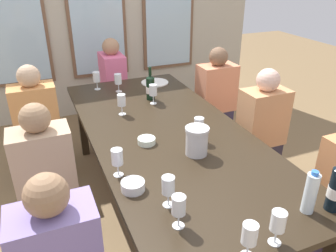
# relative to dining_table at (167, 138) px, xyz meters

# --- Properties ---
(ground_plane) EXTENTS (12.00, 12.00, 0.00)m
(ground_plane) POSITION_rel_dining_table_xyz_m (0.00, 0.00, -0.68)
(ground_plane) COLOR olive
(dining_table) EXTENTS (1.11, 2.56, 0.74)m
(dining_table) POSITION_rel_dining_table_xyz_m (0.00, 0.00, 0.00)
(dining_table) COLOR #2D2316
(dining_table) RESTS_ON ground
(white_plate_0) EXTENTS (0.28, 0.28, 0.01)m
(white_plate_0) POSITION_rel_dining_table_xyz_m (0.30, 1.05, 0.06)
(white_plate_0) COLOR white
(white_plate_0) RESTS_ON dining_table
(metal_pitcher) EXTENTS (0.16, 0.16, 0.19)m
(metal_pitcher) POSITION_rel_dining_table_xyz_m (0.05, -0.37, 0.16)
(metal_pitcher) COLOR silver
(metal_pitcher) RESTS_ON dining_table
(wine_bottle_1) EXTENTS (0.08, 0.08, 0.30)m
(wine_bottle_1) POSITION_rel_dining_table_xyz_m (0.11, 0.65, 0.17)
(wine_bottle_1) COLOR black
(wine_bottle_1) RESTS_ON dining_table
(tasting_bowl_0) EXTENTS (0.12, 0.12, 0.04)m
(tasting_bowl_0) POSITION_rel_dining_table_xyz_m (-0.20, -0.11, 0.08)
(tasting_bowl_0) COLOR white
(tasting_bowl_0) RESTS_ON dining_table
(tasting_bowl_1) EXTENTS (0.13, 0.13, 0.05)m
(tasting_bowl_1) POSITION_rel_dining_table_xyz_m (-0.45, -0.58, 0.09)
(tasting_bowl_1) COLOR white
(tasting_bowl_1) RESTS_ON dining_table
(water_bottle) EXTENTS (0.06, 0.06, 0.24)m
(water_bottle) POSITION_rel_dining_table_xyz_m (0.31, -1.09, 0.17)
(water_bottle) COLOR white
(water_bottle) RESTS_ON dining_table
(wine_glass_0) EXTENTS (0.07, 0.07, 0.17)m
(wine_glass_0) POSITION_rel_dining_table_xyz_m (-0.33, -0.93, 0.18)
(wine_glass_0) COLOR white
(wine_glass_0) RESTS_ON dining_table
(wine_glass_1) EXTENTS (0.07, 0.07, 0.17)m
(wine_glass_1) POSITION_rel_dining_table_xyz_m (-0.32, -0.77, 0.18)
(wine_glass_1) COLOR white
(wine_glass_1) RESTS_ON dining_table
(wine_glass_2) EXTENTS (0.07, 0.07, 0.17)m
(wine_glass_2) POSITION_rel_dining_table_xyz_m (0.09, 0.54, 0.18)
(wine_glass_2) COLOR white
(wine_glass_2) RESTS_ON dining_table
(wine_glass_3) EXTENTS (0.07, 0.07, 0.17)m
(wine_glass_3) POSITION_rel_dining_table_xyz_m (0.15, -0.21, 0.18)
(wine_glass_3) COLOR white
(wine_glass_3) RESTS_ON dining_table
(wine_glass_4) EXTENTS (0.07, 0.07, 0.17)m
(wine_glass_4) POSITION_rel_dining_table_xyz_m (-0.13, -1.21, 0.18)
(wine_glass_4) COLOR white
(wine_glass_4) RESTS_ON dining_table
(wine_glass_5) EXTENTS (0.07, 0.07, 0.17)m
(wine_glass_5) POSITION_rel_dining_table_xyz_m (-0.22, 0.42, 0.18)
(wine_glass_5) COLOR white
(wine_glass_5) RESTS_ON dining_table
(wine_glass_6) EXTENTS (0.07, 0.07, 0.17)m
(wine_glass_6) POSITION_rel_dining_table_xyz_m (0.03, -1.20, 0.18)
(wine_glass_6) COLOR white
(wine_glass_6) RESTS_ON dining_table
(wine_glass_7) EXTENTS (0.07, 0.07, 0.17)m
(wine_glass_7) POSITION_rel_dining_table_xyz_m (-0.29, 1.09, 0.18)
(wine_glass_7) COLOR white
(wine_glass_7) RESTS_ON dining_table
(wine_glass_8) EXTENTS (0.07, 0.07, 0.17)m
(wine_glass_8) POSITION_rel_dining_table_xyz_m (-0.11, 0.95, 0.18)
(wine_glass_8) COLOR white
(wine_glass_8) RESTS_ON dining_table
(wine_glass_9) EXTENTS (0.07, 0.07, 0.17)m
(wine_glass_9) POSITION_rel_dining_table_xyz_m (-0.48, -0.41, 0.18)
(wine_glass_9) COLOR white
(wine_glass_9) RESTS_ON dining_table
(seated_person_2) EXTENTS (0.38, 0.24, 1.11)m
(seated_person_2) POSITION_rel_dining_table_xyz_m (-0.88, 0.87, -0.15)
(seated_person_2) COLOR #39243E
(seated_person_2) RESTS_ON ground
(seated_person_3) EXTENTS (0.38, 0.24, 1.11)m
(seated_person_3) POSITION_rel_dining_table_xyz_m (0.88, 0.80, -0.15)
(seated_person_3) COLOR #332C44
(seated_person_3) RESTS_ON ground
(seated_person_4) EXTENTS (0.38, 0.24, 1.11)m
(seated_person_4) POSITION_rel_dining_table_xyz_m (-0.88, -0.02, -0.15)
(seated_person_4) COLOR #25313D
(seated_person_4) RESTS_ON ground
(seated_person_5) EXTENTS (0.38, 0.24, 1.11)m
(seated_person_5) POSITION_rel_dining_table_xyz_m (0.88, 0.02, -0.15)
(seated_person_5) COLOR #302A37
(seated_person_5) RESTS_ON ground
(seated_person_6) EXTENTS (0.24, 0.38, 1.11)m
(seated_person_6) POSITION_rel_dining_table_xyz_m (0.00, 1.63, -0.15)
(seated_person_6) COLOR #392141
(seated_person_6) RESTS_ON ground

